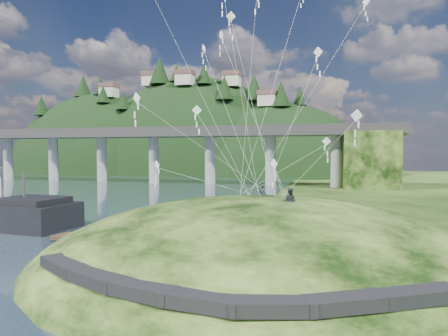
# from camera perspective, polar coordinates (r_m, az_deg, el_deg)

# --- Properties ---
(ground) EXTENTS (320.00, 320.00, 0.00)m
(ground) POSITION_cam_1_polar(r_m,az_deg,el_deg) (31.22, -10.23, -13.32)
(ground) COLOR black
(ground) RESTS_ON ground
(grass_hill) EXTENTS (36.00, 32.00, 13.00)m
(grass_hill) POSITION_cam_1_polar(r_m,az_deg,el_deg) (31.23, 5.46, -16.16)
(grass_hill) COLOR black
(grass_hill) RESTS_ON ground
(footpath) EXTENTS (22.29, 5.84, 0.83)m
(footpath) POSITION_cam_1_polar(r_m,az_deg,el_deg) (19.33, -2.03, -16.77)
(footpath) COLOR black
(footpath) RESTS_ON ground
(bridge) EXTENTS (160.00, 11.00, 15.00)m
(bridge) POSITION_cam_1_polar(r_m,az_deg,el_deg) (104.90, -7.22, 3.05)
(bridge) COLOR #2D2B2B
(bridge) RESTS_ON ground
(far_ridge) EXTENTS (153.00, 70.00, 94.50)m
(far_ridge) POSITION_cam_1_polar(r_m,az_deg,el_deg) (160.45, -5.91, -3.32)
(far_ridge) COLOR black
(far_ridge) RESTS_ON ground
(wooden_dock) EXTENTS (14.19, 4.41, 1.00)m
(wooden_dock) POSITION_cam_1_polar(r_m,az_deg,el_deg) (36.73, -14.79, -10.26)
(wooden_dock) COLOR #362116
(wooden_dock) RESTS_ON ground
(kite_flyers) EXTENTS (3.38, 4.14, 1.84)m
(kite_flyers) POSITION_cam_1_polar(r_m,az_deg,el_deg) (29.33, 8.18, -2.70)
(kite_flyers) COLOR #23272F
(kite_flyers) RESTS_ON ground
(kite_swarm) EXTENTS (16.99, 15.36, 18.82)m
(kite_swarm) POSITION_cam_1_polar(r_m,az_deg,el_deg) (33.09, 3.09, 14.39)
(kite_swarm) COLOR white
(kite_swarm) RESTS_ON ground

